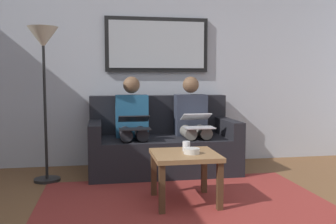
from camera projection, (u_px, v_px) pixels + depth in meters
name	position (u px, v px, depth m)	size (l,w,h in m)	color
wall_rear	(156.00, 65.00, 4.93)	(6.00, 0.12, 2.60)	#B7BCC6
area_rug	(185.00, 204.00, 3.33)	(2.60, 1.80, 0.01)	maroon
couch	(162.00, 145.00, 4.55)	(1.73, 0.90, 0.90)	black
framed_mirror	(157.00, 45.00, 4.82)	(1.33, 0.05, 0.70)	black
coffee_table	(185.00, 161.00, 3.35)	(0.58, 0.58, 0.45)	olive
cup	(186.00, 146.00, 3.43)	(0.07, 0.07, 0.09)	silver
bowl	(192.00, 151.00, 3.30)	(0.14, 0.14, 0.05)	beige
person_left	(193.00, 121.00, 4.52)	(0.38, 0.58, 1.14)	#2D3342
laptop_silver	(197.00, 121.00, 4.28)	(0.33, 0.36, 0.16)	silver
person_right	(132.00, 122.00, 4.39)	(0.38, 0.58, 1.14)	#235B84
laptop_black	(134.00, 123.00, 4.15)	(0.34, 0.34, 0.15)	black
standing_lamp	(43.00, 54.00, 3.96)	(0.32, 0.32, 1.66)	black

